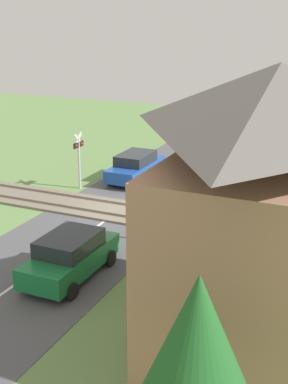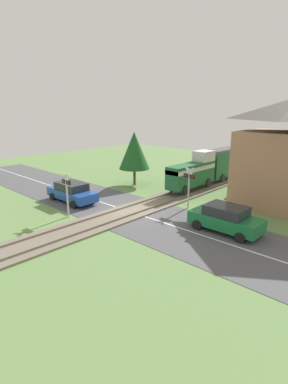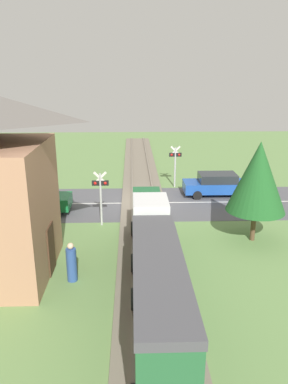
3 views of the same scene
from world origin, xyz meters
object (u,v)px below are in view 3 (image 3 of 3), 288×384
Objects in this scene: crossing_signal_east_approach at (101,191)px; pedestrian_by_station at (72,264)px; train at (153,257)px; car_near_crossing at (217,184)px; car_far_side at (35,199)px; crossing_signal_west_approach at (175,161)px.

crossing_signal_east_approach reaches higher than pedestrian_by_station.
train is 7.47× the size of pedestrian_by_station.
car_near_crossing is 9.06m from crossing_signal_east_approach.
car_far_side is at bearing -55.44° from train.
crossing_signal_east_approach is (2.41, -7.42, 0.10)m from train.
car_near_crossing is 2.73× the size of pedestrian_by_station.
car_far_side is 4.76m from crossing_signal_east_approach.
pedestrian_by_station is at bearing 66.41° from crossing_signal_west_approach.
crossing_signal_west_approach is at bearing -37.90° from car_near_crossing.
pedestrian_by_station is (8.25, 10.72, -0.05)m from car_near_crossing.
train is 2.74× the size of car_near_crossing.
pedestrian_by_station is at bearing -27.61° from train.
car_near_crossing is at bearing -146.53° from crossing_signal_east_approach.
crossing_signal_west_approach is 14.01m from pedestrian_by_station.
crossing_signal_west_approach is (2.66, -2.07, 1.16)m from car_near_crossing.
crossing_signal_east_approach is at bearing 153.32° from car_far_side.
crossing_signal_west_approach reaches higher than car_far_side.
car_far_side is at bearing -66.74° from pedestrian_by_station.
crossing_signal_east_approach is at bearing -71.98° from train.
car_near_crossing is at bearing -166.08° from car_far_side.
car_near_crossing is 1.48× the size of crossing_signal_east_approach.
train is 4.05× the size of crossing_signal_west_approach.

